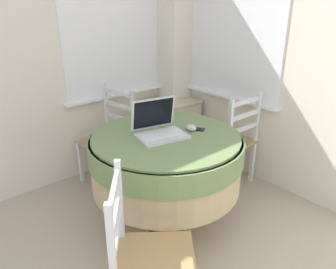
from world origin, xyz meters
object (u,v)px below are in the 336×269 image
Objects in this scene: computer_mouse at (191,128)px; dining_chair_near_right_window at (230,141)px; dining_chair_near_back_window at (110,138)px; dining_chair_camera_near at (146,259)px; round_dining_table at (166,158)px; laptop at (159,128)px; corner_cabinet at (169,129)px; cell_phone at (197,129)px.

computer_mouse is 0.10× the size of dining_chair_near_right_window.
dining_chair_near_back_window is 1.00× the size of dining_chair_camera_near.
round_dining_table is 0.91m from dining_chair_near_back_window.
laptop is 0.44× the size of dining_chair_camera_near.
dining_chair_camera_near reaches higher than corner_cabinet.
corner_cabinet is at bearing 48.12° from round_dining_table.
computer_mouse reaches higher than round_dining_table.
round_dining_table is 1.24× the size of dining_chair_near_right_window.
dining_chair_camera_near is (-1.53, -0.69, 0.00)m from dining_chair_near_right_window.
laptop reaches higher than round_dining_table.
dining_chair_near_back_window is at bearing 101.91° from cell_phone.
corner_cabinet is at bearing 3.07° from dining_chair_near_back_window.
round_dining_table is 0.29m from computer_mouse.
laptop is 1.34m from corner_cabinet.
laptop is at bearing -95.38° from dining_chair_near_back_window.
laptop is at bearing 157.80° from computer_mouse.
dining_chair_camera_near is (-0.91, -0.54, -0.33)m from cell_phone.
laptop reaches higher than dining_chair_camera_near.
computer_mouse is at bearing -168.37° from dining_chair_near_right_window.
laptop is 3.21× the size of cell_phone.
computer_mouse reaches higher than corner_cabinet.
dining_chair_near_back_window is at bearing 99.25° from computer_mouse.
laptop is 0.25m from computer_mouse.
dining_chair_near_back_window is 1.00× the size of dining_chair_near_right_window.
dining_chair_near_right_window is at bearing 24.22° from dining_chair_camera_near.
dining_chair_near_right_window is (0.91, 0.04, -0.38)m from laptop.
dining_chair_camera_near reaches higher than round_dining_table.
dining_chair_near_right_window is 1.68m from dining_chair_camera_near.
cell_phone is 0.14× the size of dining_chair_near_back_window.
cell_phone is at bearing -166.17° from dining_chair_near_right_window.
round_dining_table is 12.40× the size of computer_mouse.
computer_mouse is 1.26m from corner_cabinet.
dining_chair_near_back_window is 1.15m from dining_chair_near_right_window.
cell_phone is 0.14× the size of dining_chair_near_right_window.
laptop is 0.62× the size of corner_cabinet.
laptop is 0.31m from cell_phone.
dining_chair_camera_near is at bearing -155.78° from dining_chair_near_right_window.
dining_chair_near_back_window is 0.80m from corner_cabinet.
cell_phone reaches higher than round_dining_table.
dining_chair_near_right_window is 1.42× the size of corner_cabinet.
cell_phone is (0.05, -0.02, -0.02)m from computer_mouse.
dining_chair_camera_near is at bearing -137.34° from round_dining_table.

